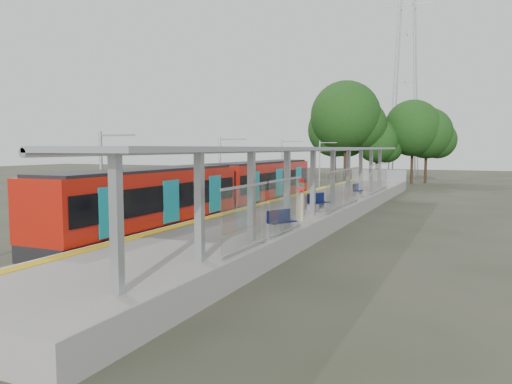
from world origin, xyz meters
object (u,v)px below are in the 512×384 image
(bench_far, at_px, (357,190))
(litter_bin, at_px, (309,203))
(train, at_px, (217,190))
(bench_near, at_px, (281,220))
(bench_mid, at_px, (318,201))
(info_pillar_far, at_px, (301,195))
(info_pillar_near, at_px, (300,207))

(bench_far, height_order, litter_bin, bench_far)
(train, relative_size, bench_near, 19.08)
(bench_far, relative_size, litter_bin, 1.59)
(bench_mid, height_order, info_pillar_far, info_pillar_far)
(train, relative_size, bench_far, 19.28)
(bench_far, height_order, info_pillar_near, info_pillar_near)
(bench_near, height_order, litter_bin, bench_near)
(train, height_order, bench_mid, train)
(train, height_order, bench_near, train)
(train, bearing_deg, bench_far, 57.78)
(bench_mid, height_order, litter_bin, bench_mid)
(bench_near, relative_size, bench_far, 1.01)
(bench_near, height_order, bench_mid, bench_mid)
(bench_mid, xyz_separation_m, info_pillar_far, (-1.23, 0.56, 0.25))
(info_pillar_near, height_order, info_pillar_far, info_pillar_far)
(bench_near, bearing_deg, train, 159.58)
(bench_mid, bearing_deg, train, -148.89)
(bench_mid, bearing_deg, bench_far, 110.88)
(info_pillar_near, xyz_separation_m, info_pillar_far, (-1.67, 5.05, 0.05))
(train, bearing_deg, info_pillar_far, 16.80)
(info_pillar_far, bearing_deg, bench_near, -70.21)
(train, relative_size, info_pillar_near, 16.54)
(bench_far, height_order, info_pillar_far, info_pillar_far)
(bench_near, height_order, info_pillar_near, info_pillar_near)
(train, height_order, bench_far, train)
(bench_mid, relative_size, info_pillar_far, 0.84)
(bench_far, bearing_deg, bench_near, -83.25)
(litter_bin, bearing_deg, train, -173.30)
(train, xyz_separation_m, litter_bin, (5.69, 0.67, -0.60))
(bench_near, bearing_deg, info_pillar_far, 127.76)
(bench_far, relative_size, info_pillar_far, 0.80)
(info_pillar_far, bearing_deg, train, -156.45)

